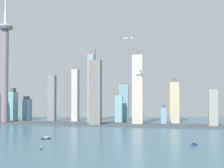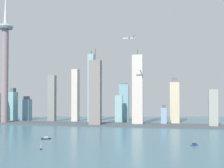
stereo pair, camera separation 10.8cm
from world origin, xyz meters
name	(u,v)px [view 2 (the right image)]	position (x,y,z in m)	size (l,w,h in m)	color
waterfront_pier	(111,124)	(0.00, 452.31, 1.42)	(880.55, 78.74, 2.83)	#444A51
observation_tower	(5,58)	(-266.65, 439.31, 162.10)	(38.35, 38.35, 339.21)	gray
skyscraper_0	(119,109)	(8.60, 509.67, 34.72)	(18.14, 14.28, 69.45)	#8AB8BE
skyscraper_1	(175,102)	(147.73, 533.86, 53.45)	(23.04, 26.87, 114.00)	beige
skyscraper_3	(164,116)	(122.08, 488.50, 21.39)	(13.51, 23.88, 46.83)	#819EC5
skyscraper_4	(26,109)	(-252.89, 528.04, 30.67)	(24.46, 22.90, 66.46)	#6489A3
skyscraper_5	(52,98)	(-170.21, 508.81, 61.03)	(18.91, 15.81, 122.06)	gray
skyscraper_6	(138,90)	(60.95, 468.49, 83.22)	(25.10, 15.02, 179.36)	beige
skyscraper_7	(213,108)	(230.82, 451.20, 41.74)	(19.93, 13.45, 83.47)	#979C90
skyscraper_8	(75,95)	(-113.41, 533.56, 69.47)	(16.58, 21.33, 138.94)	beige
skyscraper_10	(91,88)	(-67.61, 524.92, 88.91)	(15.44, 18.16, 188.18)	#80ADBA
skyscraper_11	(13,106)	(-285.78, 515.82, 41.18)	(15.66, 27.33, 89.03)	#7CB2B5
skyscraper_12	(95,93)	(-32.89, 429.46, 75.70)	(26.90, 19.36, 177.89)	gray
skyscraper_13	(124,103)	(15.97, 551.08, 49.89)	(24.75, 18.24, 102.45)	#78A5B6
boat_0	(41,148)	(-32.05, 123.83, 1.73)	(4.44, 6.70, 11.44)	black
boat_1	(194,145)	(172.27, 194.55, 1.35)	(11.71, 11.52, 7.39)	navy
boat_4	(46,138)	(-62.23, 212.35, 1.53)	(16.53, 11.96, 4.30)	black
channel_buoy_0	(68,136)	(-37.58, 248.93, 0.96)	(1.54, 1.54, 1.93)	green
airplane	(129,38)	(52.90, 375.02, 190.39)	(25.44, 25.39, 7.60)	silver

